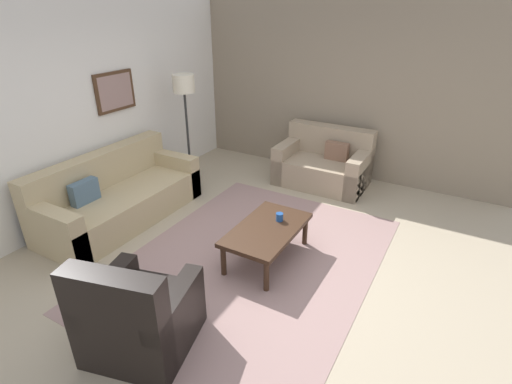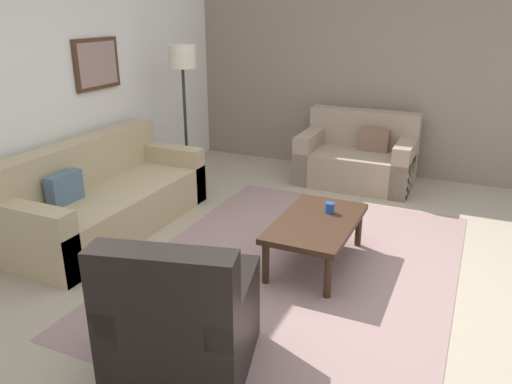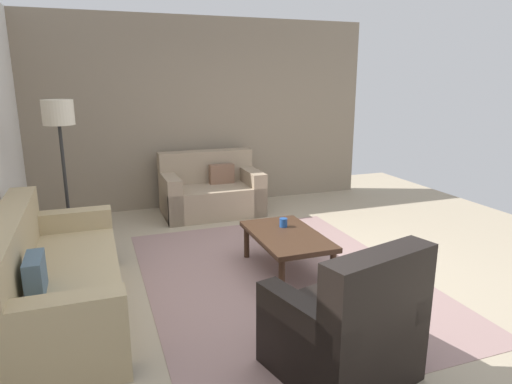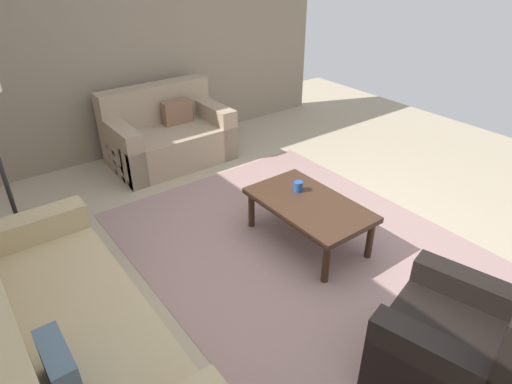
{
  "view_description": "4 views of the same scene",
  "coord_description": "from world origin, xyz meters",
  "px_view_note": "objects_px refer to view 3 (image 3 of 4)",
  "views": [
    {
      "loc": [
        -3.14,
        -1.85,
        2.66
      ],
      "look_at": [
        0.31,
        0.12,
        0.71
      ],
      "focal_mm": 27.37,
      "sensor_mm": 36.0,
      "label": 1
    },
    {
      "loc": [
        -3.62,
        -1.26,
        2.12
      ],
      "look_at": [
        -0.16,
        0.32,
        0.7
      ],
      "focal_mm": 34.96,
      "sensor_mm": 36.0,
      "label": 2
    },
    {
      "loc": [
        -3.81,
        1.64,
        1.94
      ],
      "look_at": [
        0.29,
        0.15,
        0.82
      ],
      "focal_mm": 31.77,
      "sensor_mm": 36.0,
      "label": 3
    },
    {
      "loc": [
        -2.18,
        2.2,
        2.38
      ],
      "look_at": [
        0.18,
        0.42,
        0.67
      ],
      "focal_mm": 30.8,
      "sensor_mm": 36.0,
      "label": 4
    }
  ],
  "objects_px": {
    "coffee_table": "(287,238)",
    "cup": "(283,223)",
    "lamp_standing": "(60,129)",
    "couch_loveseat": "(210,192)",
    "armchair_leather": "(348,335)",
    "couch_main": "(47,284)"
  },
  "relations": [
    {
      "from": "coffee_table",
      "to": "cup",
      "type": "xyz_separation_m",
      "value": [
        0.2,
        -0.05,
        0.1
      ]
    },
    {
      "from": "armchair_leather",
      "to": "cup",
      "type": "height_order",
      "value": "armchair_leather"
    },
    {
      "from": "couch_loveseat",
      "to": "cup",
      "type": "xyz_separation_m",
      "value": [
        -2.11,
        -0.25,
        0.16
      ]
    },
    {
      "from": "couch_loveseat",
      "to": "armchair_leather",
      "type": "distance_m",
      "value": 4.0
    },
    {
      "from": "coffee_table",
      "to": "cup",
      "type": "height_order",
      "value": "cup"
    },
    {
      "from": "armchair_leather",
      "to": "lamp_standing",
      "type": "relative_size",
      "value": 0.57
    },
    {
      "from": "coffee_table",
      "to": "lamp_standing",
      "type": "bearing_deg",
      "value": 58.91
    },
    {
      "from": "lamp_standing",
      "to": "couch_loveseat",
      "type": "bearing_deg",
      "value": -60.32
    },
    {
      "from": "couch_loveseat",
      "to": "coffee_table",
      "type": "distance_m",
      "value": 2.33
    },
    {
      "from": "couch_loveseat",
      "to": "lamp_standing",
      "type": "relative_size",
      "value": 0.81
    },
    {
      "from": "couch_main",
      "to": "lamp_standing",
      "type": "xyz_separation_m",
      "value": [
        1.41,
        -0.13,
        1.11
      ]
    },
    {
      "from": "couch_main",
      "to": "coffee_table",
      "type": "bearing_deg",
      "value": -85.83
    },
    {
      "from": "couch_loveseat",
      "to": "cup",
      "type": "distance_m",
      "value": 2.14
    },
    {
      "from": "couch_main",
      "to": "couch_loveseat",
      "type": "bearing_deg",
      "value": -38.99
    },
    {
      "from": "couch_main",
      "to": "cup",
      "type": "xyz_separation_m",
      "value": [
        0.37,
        -2.26,
        0.16
      ]
    },
    {
      "from": "coffee_table",
      "to": "lamp_standing",
      "type": "relative_size",
      "value": 0.64
    },
    {
      "from": "couch_loveseat",
      "to": "coffee_table",
      "type": "xyz_separation_m",
      "value": [
        -2.32,
        -0.2,
        0.06
      ]
    },
    {
      "from": "couch_main",
      "to": "coffee_table",
      "type": "xyz_separation_m",
      "value": [
        0.16,
        -2.21,
        0.06
      ]
    },
    {
      "from": "couch_main",
      "to": "lamp_standing",
      "type": "height_order",
      "value": "lamp_standing"
    },
    {
      "from": "couch_main",
      "to": "coffee_table",
      "type": "relative_size",
      "value": 2.0
    },
    {
      "from": "couch_loveseat",
      "to": "armchair_leather",
      "type": "xyz_separation_m",
      "value": [
        -4.0,
        0.1,
        0.01
      ]
    },
    {
      "from": "couch_loveseat",
      "to": "coffee_table",
      "type": "relative_size",
      "value": 1.26
    }
  ]
}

